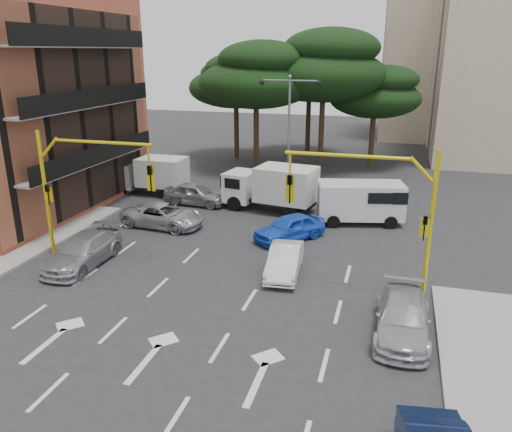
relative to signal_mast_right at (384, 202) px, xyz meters
The scene contains 20 objects.
ground 8.08m from the signal_mast_right, 163.69° to the right, with size 120.00×120.00×0.00m, color #28282B.
median_strip 16.03m from the signal_mast_right, 115.91° to the left, with size 1.40×6.00×0.15m, color gray.
apartment_beige_far 42.69m from the signal_mast_right, 81.67° to the left, with size 16.20×12.15×16.70m.
pine_left_near 22.98m from the signal_mast_right, 118.29° to the left, with size 9.15×9.15×10.23m.
pine_center 23.13m from the signal_mast_right, 104.66° to the left, with size 9.98×9.98×11.16m.
pine_left_far 27.79m from the signal_mast_right, 119.84° to the left, with size 8.32×8.32×9.30m.
pine_right 24.14m from the signal_mast_right, 94.17° to the left, with size 7.49×7.49×8.37m.
pine_back 28.30m from the signal_mast_right, 106.03° to the left, with size 9.15×9.15×10.23m.
signal_mast_right is the anchor object (origin of this frame).
signal_mast_left 13.61m from the signal_mast_right, behind, with size 5.79×0.37×6.00m.
street_lamp_center 15.65m from the signal_mast_right, 115.91° to the left, with size 4.16×0.36×7.77m.
car_white_hatch 5.24m from the signal_mast_right, 168.68° to the left, with size 1.33×3.81×1.25m, color white.
car_blue_compact 7.54m from the signal_mast_right, 133.59° to the left, with size 1.59×3.95×1.35m, color blue.
car_silver_wagon 13.54m from the signal_mast_right, behind, with size 1.91×4.70×1.36m, color #9EA1A5.
car_silver_cross_a 13.37m from the signal_mast_right, 157.28° to the left, with size 2.15×4.66×1.30m, color #A7AAAF.
car_silver_cross_b 15.44m from the signal_mast_right, 141.38° to the left, with size 1.67×4.14×1.41m, color gray.
car_silver_parked 4.49m from the signal_mast_right, 71.14° to the right, with size 1.81×4.46×1.29m, color #ABADB3.
van_white 9.28m from the signal_mast_right, 99.32° to the left, with size 2.15×4.75×2.37m, color silver, non-canonical shape.
box_truck_a 19.43m from the signal_mast_right, 145.15° to the left, with size 2.19×5.20×2.56m, color silver, non-canonical shape.
box_truck_b 12.08m from the signal_mast_right, 125.86° to the left, with size 2.41×5.73×2.82m, color white, non-canonical shape.
Camera 1 is at (7.11, -16.99, 9.41)m, focal length 35.00 mm.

